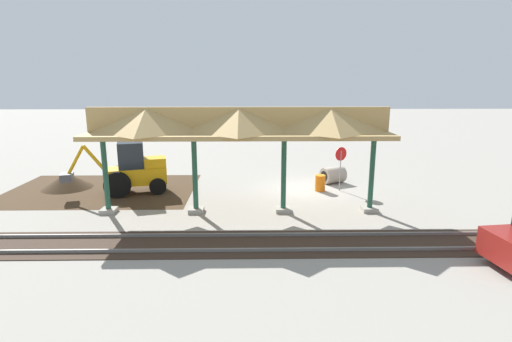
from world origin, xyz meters
TOP-DOWN VIEW (x-y plane):
  - ground_plane at (0.00, 0.00)m, footprint 120.00×120.00m
  - dirt_work_zone at (11.42, -0.04)m, footprint 10.28×7.00m
  - platform_canopy at (3.57, 3.81)m, footprint 13.49×3.20m
  - rail_tracks at (0.00, 7.58)m, footprint 60.00×2.58m
  - stop_sign at (-1.94, 0.23)m, footprint 0.69×0.38m
  - backhoe at (9.43, 0.54)m, footprint 5.43×2.57m
  - dirt_mound at (13.57, -0.59)m, footprint 5.70×5.70m
  - concrete_pipe at (-1.91, -1.41)m, footprint 1.62×1.46m
  - traffic_barrel at (-0.84, 0.28)m, footprint 0.56×0.56m

SIDE VIEW (x-z plane):
  - ground_plane at x=0.00m, z-range 0.00..0.00m
  - dirt_mound at x=13.57m, z-range -0.89..0.89m
  - dirt_work_zone at x=11.42m, z-range 0.00..0.01m
  - rail_tracks at x=0.00m, z-range -0.05..0.10m
  - traffic_barrel at x=-0.84m, z-range 0.00..0.90m
  - concrete_pipe at x=-1.91m, z-range 0.00..0.97m
  - backhoe at x=9.43m, z-range -0.15..2.67m
  - stop_sign at x=-1.94m, z-range 0.55..3.01m
  - platform_canopy at x=3.57m, z-range 1.72..6.62m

